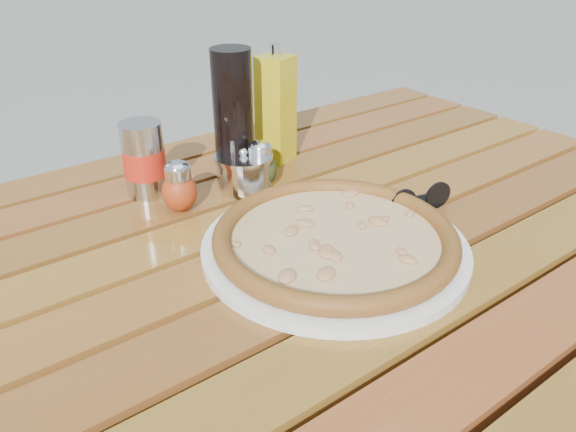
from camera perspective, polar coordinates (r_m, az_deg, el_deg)
table at (r=0.83m, az=0.83°, el=-6.95°), size 1.40×0.90×0.75m
plate at (r=0.76m, az=4.76°, el=-3.17°), size 0.44×0.44×0.01m
pizza at (r=0.76m, az=4.81°, el=-2.16°), size 0.45×0.45×0.03m
pepper_shaker at (r=0.87m, az=-11.01°, el=2.91°), size 0.07×0.07×0.08m
oregano_shaker at (r=0.93m, az=-2.82°, el=5.18°), size 0.05×0.05×0.08m
dark_bottle at (r=0.94m, az=-5.58°, el=10.06°), size 0.08×0.08×0.22m
soda_can at (r=0.93m, az=-14.40°, el=5.54°), size 0.08×0.08×0.12m
olive_oil_cruet at (r=1.02m, az=-1.25°, el=10.82°), size 0.07×0.07×0.21m
parmesan_tin at (r=0.93m, az=-4.48°, el=4.57°), size 0.13×0.13×0.07m
sunglasses at (r=0.89m, az=13.23°, el=1.65°), size 0.11×0.04×0.04m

